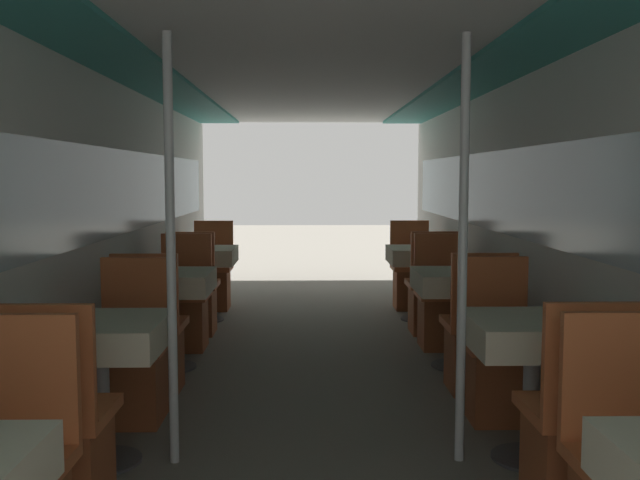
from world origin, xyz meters
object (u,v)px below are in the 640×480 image
object	(u,v)px
chair_right_near_1	(577,449)
dining_table_right_1	(533,340)
chair_right_far_1	(498,369)
chair_left_near_2	(152,349)
dining_table_left_2	(169,286)
chair_left_near_3	(194,302)
chair_left_far_1	(132,371)
support_pole_right_1	(463,252)
chair_right_far_2	(442,312)
chair_right_far_3	(411,281)
dining_table_right_3	(420,258)
chair_left_far_2	(184,313)
chair_left_far_3	(212,282)
dining_table_left_1	(100,341)
support_pole_left_1	(171,252)
dining_table_left_3	(204,259)
chair_left_near_1	(59,452)
chair_right_near_2	(477,347)
dining_table_right_2	(458,286)
chair_right_near_3	(431,301)

from	to	relation	value
chair_right_near_1	dining_table_right_1	bearing A→B (deg)	90.00
chair_right_far_1	chair_left_near_2	bearing A→B (deg)	-13.92
dining_table_left_2	chair_left_near_3	world-z (taller)	chair_left_near_3
chair_left_far_1	dining_table_left_2	bearing A→B (deg)	-90.00
chair_left_near_2	support_pole_right_1	world-z (taller)	support_pole_right_1
chair_right_far_1	chair_right_far_2	bearing A→B (deg)	-90.00
chair_right_near_1	support_pole_right_1	bearing A→B (deg)	120.17
chair_left_far_1	chair_right_far_3	bearing A→B (deg)	-121.35
chair_right_far_1	dining_table_right_3	bearing A→B (deg)	-90.00
chair_right_far_3	dining_table_left_2	bearing A→B (deg)	47.91
chair_left_far_2	chair_left_far_3	world-z (taller)	same
dining_table_left_2	support_pole_right_1	size ratio (longest dim) A/B	0.34
chair_left_far_2	chair_left_near_3	world-z (taller)	same
dining_table_left_2	chair_right_near_1	xyz separation A→B (m)	(2.15, -2.39, -0.32)
chair_left_far_1	dining_table_left_1	bearing A→B (deg)	90.00
dining_table_right_1	chair_left_far_2	bearing A→B (deg)	132.09
support_pole_left_1	dining_table_left_3	distance (m)	3.58
chair_left_near_3	chair_right_far_3	distance (m)	2.48
support_pole_left_1	dining_table_right_1	distance (m)	1.85
chair_left_near_1	chair_left_far_2	distance (m)	3.00
chair_left_far_3	dining_table_right_3	size ratio (longest dim) A/B	1.30
dining_table_left_2	support_pole_right_1	xyz separation A→B (m)	(1.80, -1.77, 0.44)
chair_right_far_2	dining_table_left_2	bearing A→B (deg)	15.98
chair_right_near_2	dining_table_right_3	xyz separation A→B (m)	(0.00, 2.39, 0.32)
dining_table_right_1	dining_table_right_2	size ratio (longest dim) A/B	1.00
chair_right_far_1	chair_right_far_2	distance (m)	1.77
chair_right_far_1	chair_right_near_3	bearing A→B (deg)	-90.00
support_pole_right_1	chair_right_far_3	bearing A→B (deg)	85.06
chair_right_near_1	chair_right_far_2	xyz separation A→B (m)	(0.00, 3.00, 0.00)
dining_table_left_1	support_pole_left_1	xyz separation A→B (m)	(0.36, 0.00, 0.44)
chair_right_near_2	chair_right_near_3	bearing A→B (deg)	90.00
chair_right_near_1	chair_right_near_2	bearing A→B (deg)	90.00
dining_table_left_2	chair_right_near_3	size ratio (longest dim) A/B	0.77
chair_right_far_1	chair_right_near_3	xyz separation A→B (m)	(0.00, 2.30, 0.00)
chair_left_far_2	chair_left_near_3	size ratio (longest dim) A/B	1.00
chair_left_far_1	chair_right_far_2	world-z (taller)	same
chair_left_near_1	chair_left_near_2	distance (m)	1.77
chair_left_far_2	chair_right_far_1	size ratio (longest dim) A/B	1.00
chair_right_near_1	chair_right_far_3	bearing A→B (deg)	90.00
chair_left_far_3	dining_table_right_2	size ratio (longest dim) A/B	1.30
chair_left_far_1	chair_left_near_2	xyz separation A→B (m)	(0.00, 0.53, 0.00)
chair_left_far_1	chair_left_near_1	bearing A→B (deg)	90.00
dining_table_right_3	chair_right_near_3	xyz separation A→B (m)	(-0.00, -0.62, -0.32)
chair_left_far_1	chair_right_near_1	size ratio (longest dim) A/B	1.00
chair_left_far_3	dining_table_right_3	world-z (taller)	chair_left_far_3
dining_table_left_2	chair_right_far_1	size ratio (longest dim) A/B	0.77
chair_left_near_2	support_pole_right_1	size ratio (longest dim) A/B	0.45
chair_left_far_3	support_pole_right_1	bearing A→B (deg)	113.38
support_pole_right_1	chair_right_near_3	bearing A→B (deg)	82.99
chair_right_far_1	support_pole_right_1	xyz separation A→B (m)	(-0.36, -0.62, 0.76)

